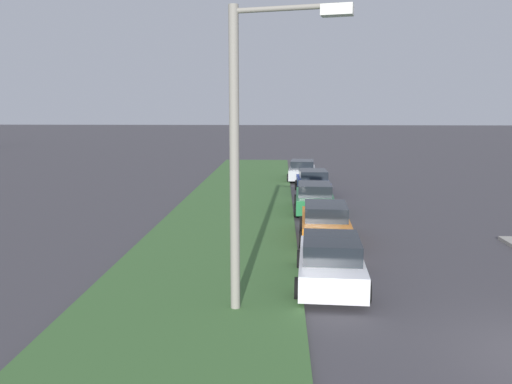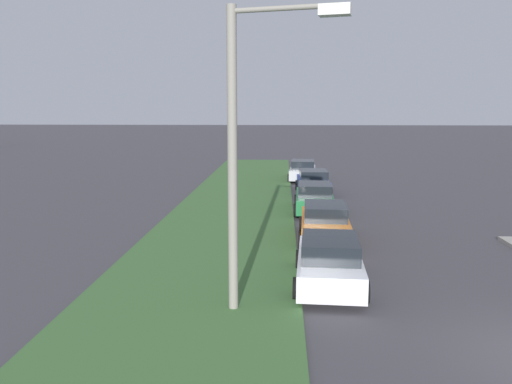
{
  "view_description": "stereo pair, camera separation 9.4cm",
  "coord_description": "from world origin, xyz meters",
  "px_view_note": "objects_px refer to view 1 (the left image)",
  "views": [
    {
      "loc": [
        -10.11,
        5.69,
        5.12
      ],
      "look_at": [
        14.91,
        6.92,
        1.02
      ],
      "focal_mm": 35.93,
      "sensor_mm": 36.0,
      "label": 1
    },
    {
      "loc": [
        -10.1,
        5.6,
        5.12
      ],
      "look_at": [
        14.91,
        6.92,
        1.02
      ],
      "focal_mm": 35.93,
      "sensor_mm": 36.0,
      "label": 2
    }
  ],
  "objects_px": {
    "parked_car_orange": "(325,222)",
    "parked_car_silver": "(302,171)",
    "parked_car_green": "(314,198)",
    "streetlight": "(248,140)",
    "parked_car_white": "(331,262)",
    "parked_car_blue": "(313,182)"
  },
  "relations": [
    {
      "from": "parked_car_blue",
      "to": "parked_car_orange",
      "type": "bearing_deg",
      "value": 178.22
    },
    {
      "from": "parked_car_white",
      "to": "parked_car_orange",
      "type": "bearing_deg",
      "value": 0.05
    },
    {
      "from": "parked_car_green",
      "to": "streetlight",
      "type": "bearing_deg",
      "value": 171.16
    },
    {
      "from": "parked_car_orange",
      "to": "parked_car_silver",
      "type": "height_order",
      "value": "same"
    },
    {
      "from": "parked_car_silver",
      "to": "parked_car_white",
      "type": "bearing_deg",
      "value": -176.86
    },
    {
      "from": "parked_car_blue",
      "to": "streetlight",
      "type": "xyz_separation_m",
      "value": [
        -18.5,
        2.72,
        3.67
      ]
    },
    {
      "from": "parked_car_orange",
      "to": "parked_car_silver",
      "type": "xyz_separation_m",
      "value": [
        16.86,
        0.24,
        0.0
      ]
    },
    {
      "from": "parked_car_white",
      "to": "parked_car_blue",
      "type": "xyz_separation_m",
      "value": [
        16.28,
        -0.46,
        0.0
      ]
    },
    {
      "from": "parked_car_green",
      "to": "parked_car_silver",
      "type": "height_order",
      "value": "same"
    },
    {
      "from": "streetlight",
      "to": "parked_car_silver",
      "type": "bearing_deg",
      "value": -5.4
    },
    {
      "from": "parked_car_white",
      "to": "parked_car_green",
      "type": "distance_m",
      "value": 10.73
    },
    {
      "from": "parked_car_orange",
      "to": "parked_car_green",
      "type": "distance_m",
      "value": 5.48
    },
    {
      "from": "parked_car_white",
      "to": "parked_car_blue",
      "type": "bearing_deg",
      "value": 1.52
    },
    {
      "from": "parked_car_silver",
      "to": "streetlight",
      "type": "relative_size",
      "value": 0.59
    },
    {
      "from": "parked_car_green",
      "to": "parked_car_silver",
      "type": "xyz_separation_m",
      "value": [
        11.38,
        0.16,
        0.0
      ]
    },
    {
      "from": "parked_car_orange",
      "to": "streetlight",
      "type": "xyz_separation_m",
      "value": [
        -7.46,
        2.54,
        3.67
      ]
    },
    {
      "from": "parked_car_green",
      "to": "parked_car_silver",
      "type": "relative_size",
      "value": 0.99
    },
    {
      "from": "streetlight",
      "to": "parked_car_green",
      "type": "bearing_deg",
      "value": -10.77
    },
    {
      "from": "parked_car_orange",
      "to": "parked_car_silver",
      "type": "bearing_deg",
      "value": 3.24
    },
    {
      "from": "parked_car_orange",
      "to": "parked_car_blue",
      "type": "bearing_deg",
      "value": 1.51
    },
    {
      "from": "parked_car_orange",
      "to": "parked_car_green",
      "type": "bearing_deg",
      "value": 3.23
    },
    {
      "from": "parked_car_silver",
      "to": "streetlight",
      "type": "bearing_deg",
      "value": 177.85
    }
  ]
}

